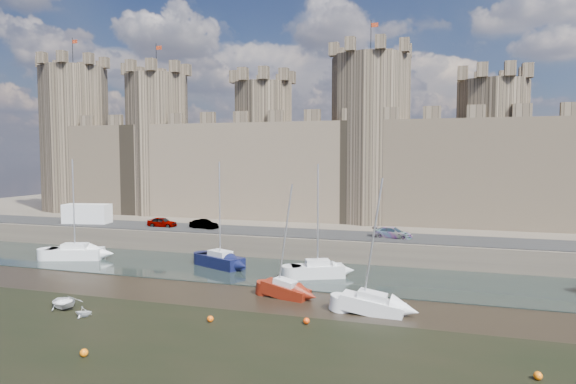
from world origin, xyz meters
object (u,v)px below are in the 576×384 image
object	(u,v)px
car_1	(204,224)
sailboat_1	(220,260)
sailboat_0	(75,252)
sailboat_2	(318,269)
car_0	(162,222)
car_2	(393,233)
sailboat_5	(372,304)
van	(87,214)
sailboat_4	(285,289)

from	to	relation	value
car_1	sailboat_1	world-z (taller)	sailboat_1
sailboat_0	sailboat_2	bearing A→B (deg)	-19.13
sailboat_0	sailboat_2	xyz separation A→B (m)	(28.40, -0.12, -0.00)
car_0	car_1	world-z (taller)	car_0
car_0	car_2	bearing A→B (deg)	-89.91
sailboat_0	sailboat_5	world-z (taller)	sailboat_0
car_2	sailboat_2	xyz separation A→B (m)	(-5.98, -10.73, -2.27)
car_2	sailboat_1	xyz separation A→B (m)	(-16.89, -9.44, -2.27)
van	sailboat_5	xyz separation A→B (m)	(41.76, -20.06, -3.11)
car_1	sailboat_5	distance (m)	31.72
car_1	sailboat_4	size ratio (longest dim) A/B	0.39
sailboat_4	car_1	bearing A→B (deg)	146.26
sailboat_0	car_0	bearing A→B (deg)	46.50
sailboat_1	sailboat_4	world-z (taller)	sailboat_1
sailboat_2	car_0	bearing A→B (deg)	131.19
sailboat_0	sailboat_2	world-z (taller)	sailboat_0
sailboat_0	sailboat_1	xyz separation A→B (m)	(17.49, 1.17, -0.00)
sailboat_2	sailboat_5	xyz separation A→B (m)	(6.65, -9.47, -0.12)
sailboat_2	sailboat_4	distance (m)	7.37
sailboat_1	sailboat_5	bearing A→B (deg)	-6.97
car_0	sailboat_2	size ratio (longest dim) A/B	0.35
car_0	sailboat_4	bearing A→B (deg)	-128.48
sailboat_1	sailboat_2	distance (m)	10.98
car_1	car_2	size ratio (longest dim) A/B	0.87
van	sailboat_0	xyz separation A→B (m)	(6.72, -10.47, -2.98)
car_1	van	xyz separation A→B (m)	(-17.50, -0.22, 0.72)
sailboat_5	sailboat_4	bearing A→B (deg)	166.84
sailboat_4	sailboat_5	size ratio (longest dim) A/B	0.93
van	sailboat_5	distance (m)	46.44
car_1	car_2	xyz separation A→B (m)	(23.60, -0.08, 0.01)
car_2	sailboat_5	size ratio (longest dim) A/B	0.43
car_1	sailboat_2	size ratio (longest dim) A/B	0.34
sailboat_4	sailboat_5	xyz separation A→B (m)	(7.56, -2.16, 0.02)
car_0	car_2	distance (m)	29.53
sailboat_1	sailboat_5	xyz separation A→B (m)	(17.55, -10.77, -0.12)
sailboat_4	sailboat_0	bearing A→B (deg)	178.47
car_2	sailboat_2	distance (m)	12.50
sailboat_2	sailboat_5	size ratio (longest dim) A/B	1.07
car_2	sailboat_5	xyz separation A→B (m)	(0.66, -20.21, -2.40)
sailboat_5	car_0	bearing A→B (deg)	149.04
car_2	sailboat_1	size ratio (longest dim) A/B	0.39
car_1	sailboat_5	world-z (taller)	sailboat_5
car_0	sailboat_4	xyz separation A→B (m)	(22.63, -18.02, -2.44)
car_0	sailboat_5	world-z (taller)	sailboat_5
van	sailboat_1	xyz separation A→B (m)	(24.21, -9.30, -2.99)
car_1	sailboat_1	xyz separation A→B (m)	(6.71, -9.52, -2.26)
sailboat_5	sailboat_1	bearing A→B (deg)	151.26
car_1	sailboat_0	size ratio (longest dim) A/B	0.33
sailboat_1	sailboat_0	bearing A→B (deg)	-151.62
car_0	sailboat_0	xyz separation A→B (m)	(-4.85, -10.58, -2.30)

